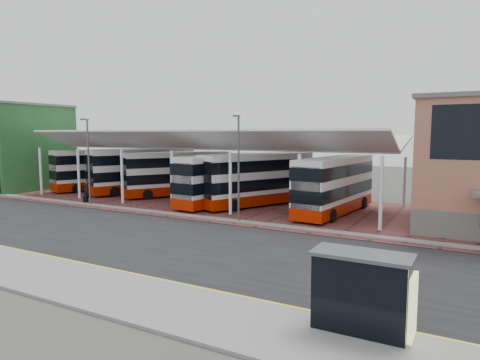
{
  "coord_description": "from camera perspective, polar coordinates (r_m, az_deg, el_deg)",
  "views": [
    {
      "loc": [
        17.57,
        -21.64,
        6.7
      ],
      "look_at": [
        1.83,
        6.83,
        3.17
      ],
      "focal_mm": 32.0,
      "sensor_mm": 36.0,
      "label": 1
    }
  ],
  "objects": [
    {
      "name": "ground",
      "position": [
        28.67,
        -9.94,
        -7.42
      ],
      "size": [
        140.0,
        140.0,
        0.0
      ],
      "primitive_type": "plane",
      "color": "#41433E"
    },
    {
      "name": "forecourt",
      "position": [
        38.56,
        4.67,
        -3.79
      ],
      "size": [
        72.0,
        16.0,
        0.06
      ],
      "primitive_type": "cube",
      "color": "brown",
      "rests_on": "ground"
    },
    {
      "name": "shop_green",
      "position": [
        57.7,
        -26.69,
        3.96
      ],
      "size": [
        6.4,
        10.2,
        10.22
      ],
      "color": "#275C2B",
      "rests_on": "ground"
    },
    {
      "name": "bus_2",
      "position": [
        46.41,
        -8.46,
        0.81
      ],
      "size": [
        8.27,
        11.08,
        4.7
      ],
      "rotation": [
        0.0,
        0.0,
        -0.56
      ],
      "color": "silver",
      "rests_on": "forecourt"
    },
    {
      "name": "bus_3",
      "position": [
        40.42,
        -2.36,
        0.05
      ],
      "size": [
        3.89,
        11.54,
        4.66
      ],
      "rotation": [
        0.0,
        0.0,
        -0.12
      ],
      "color": "silver",
      "rests_on": "forecourt"
    },
    {
      "name": "pedestrian",
      "position": [
        44.18,
        -19.74,
        -1.64
      ],
      "size": [
        0.49,
        0.7,
        1.8
      ],
      "primitive_type": "imported",
      "rotation": [
        0.0,
        0.0,
        1.67
      ],
      "color": "black",
      "rests_on": "forecourt"
    },
    {
      "name": "yellow_line_far",
      "position": [
        24.01,
        -20.18,
        -10.34
      ],
      "size": [
        120.0,
        0.12,
        0.01
      ],
      "primitive_type": "cube",
      "color": "yellow",
      "rests_on": "road"
    },
    {
      "name": "bus_shelter",
      "position": [
        14.84,
        16.75,
        -13.39
      ],
      "size": [
        3.32,
        1.53,
        2.65
      ],
      "rotation": [
        0.0,
        0.0,
        0.0
      ],
      "color": "black",
      "rests_on": "sidewalk"
    },
    {
      "name": "road",
      "position": [
        27.92,
        -11.24,
        -7.79
      ],
      "size": [
        120.0,
        14.0,
        0.02
      ],
      "primitive_type": "cube",
      "color": "black",
      "rests_on": "ground"
    },
    {
      "name": "canopy",
      "position": [
        42.69,
        -4.61,
        4.96
      ],
      "size": [
        37.0,
        11.63,
        7.07
      ],
      "color": "white",
      "rests_on": "ground"
    },
    {
      "name": "yellow_line_near",
      "position": [
        23.82,
        -20.73,
        -10.49
      ],
      "size": [
        120.0,
        0.12,
        0.01
      ],
      "primitive_type": "cube",
      "color": "yellow",
      "rests_on": "road"
    },
    {
      "name": "bus_5",
      "position": [
        36.5,
        12.55,
        -0.72
      ],
      "size": [
        3.7,
        11.62,
        4.71
      ],
      "rotation": [
        0.0,
        0.0,
        -0.09
      ],
      "color": "silver",
      "rests_on": "forecourt"
    },
    {
      "name": "bus_1",
      "position": [
        49.51,
        -12.88,
        1.18
      ],
      "size": [
        7.44,
        12.03,
        4.93
      ],
      "rotation": [
        0.0,
        0.0,
        -0.42
      ],
      "color": "silver",
      "rests_on": "forecourt"
    },
    {
      "name": "bus_0",
      "position": [
        53.66,
        -17.79,
        1.33
      ],
      "size": [
        6.64,
        11.76,
        4.77
      ],
      "rotation": [
        0.0,
        0.0,
        -0.37
      ],
      "color": "silver",
      "rests_on": "forecourt"
    },
    {
      "name": "sidewalk",
      "position": [
        22.64,
        -24.67,
        -11.42
      ],
      "size": [
        120.0,
        4.0,
        0.14
      ],
      "primitive_type": "cube",
      "color": "slate",
      "rests_on": "ground"
    },
    {
      "name": "lamp_west",
      "position": [
        42.21,
        -19.58,
        2.66
      ],
      "size": [
        0.16,
        0.9,
        8.07
      ],
      "color": "#4E5054",
      "rests_on": "ground"
    },
    {
      "name": "lamp_east",
      "position": [
        32.05,
        -0.22,
        2.01
      ],
      "size": [
        0.16,
        0.9,
        8.07
      ],
      "color": "#4E5054",
      "rests_on": "ground"
    },
    {
      "name": "north_kerb",
      "position": [
        33.58,
        -3.27,
        -5.2
      ],
      "size": [
        120.0,
        0.8,
        0.14
      ],
      "primitive_type": "cube",
      "color": "slate",
      "rests_on": "ground"
    },
    {
      "name": "suitcase",
      "position": [
        43.57,
        -19.92,
        -2.5
      ],
      "size": [
        0.39,
        0.28,
        0.67
      ],
      "primitive_type": "cube",
      "color": "black",
      "rests_on": "forecourt"
    },
    {
      "name": "bus_4",
      "position": [
        39.62,
        2.34,
        0.03
      ],
      "size": [
        7.31,
        11.75,
        4.82
      ],
      "rotation": [
        0.0,
        0.0,
        -0.43
      ],
      "color": "silver",
      "rests_on": "forecourt"
    }
  ]
}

